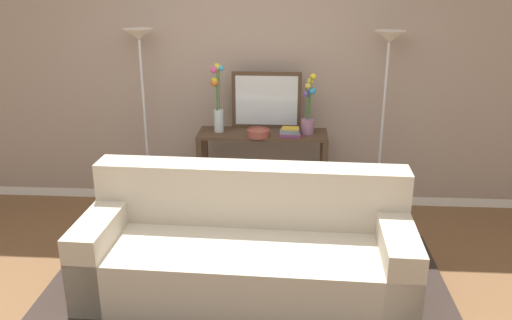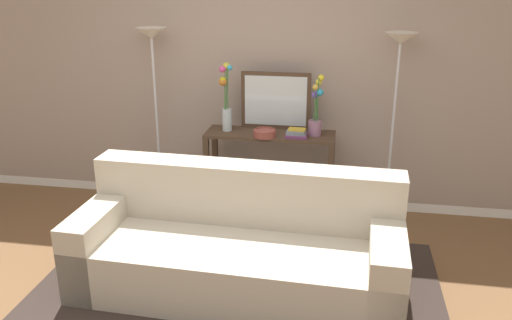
{
  "view_description": "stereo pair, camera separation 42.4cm",
  "coord_description": "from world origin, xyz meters",
  "px_view_note": "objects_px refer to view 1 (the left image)",
  "views": [
    {
      "loc": [
        0.46,
        -2.98,
        2.24
      ],
      "look_at": [
        0.2,
        1.01,
        0.8
      ],
      "focal_mm": 37.04,
      "sensor_mm": 36.0,
      "label": 1
    },
    {
      "loc": [
        0.88,
        -2.93,
        2.24
      ],
      "look_at": [
        0.2,
        1.01,
        0.8
      ],
      "focal_mm": 37.04,
      "sensor_mm": 36.0,
      "label": 2
    }
  ],
  "objects_px": {
    "floor_lamp_left": "(141,71)",
    "book_stack": "(290,132)",
    "book_row_under_console": "(231,209)",
    "floor_lamp_right": "(386,74)",
    "wall_mirror": "(267,100)",
    "vase_tall_flowers": "(217,100)",
    "vase_short_flowers": "(308,113)",
    "couch": "(247,250)",
    "console_table": "(263,160)",
    "fruit_bowl": "(258,133)"
  },
  "relations": [
    {
      "from": "vase_tall_flowers",
      "to": "fruit_bowl",
      "type": "xyz_separation_m",
      "value": [
        0.38,
        -0.13,
        -0.26
      ]
    },
    {
      "from": "vase_tall_flowers",
      "to": "book_stack",
      "type": "relative_size",
      "value": 3.21
    },
    {
      "from": "vase_tall_flowers",
      "to": "book_row_under_console",
      "type": "height_order",
      "value": "vase_tall_flowers"
    },
    {
      "from": "couch",
      "to": "book_stack",
      "type": "xyz_separation_m",
      "value": [
        0.3,
        1.14,
        0.56
      ]
    },
    {
      "from": "vase_short_flowers",
      "to": "book_stack",
      "type": "xyz_separation_m",
      "value": [
        -0.16,
        -0.1,
        -0.16
      ]
    },
    {
      "from": "couch",
      "to": "console_table",
      "type": "height_order",
      "value": "couch"
    },
    {
      "from": "fruit_bowl",
      "to": "book_row_under_console",
      "type": "relative_size",
      "value": 0.58
    },
    {
      "from": "floor_lamp_right",
      "to": "vase_short_flowers",
      "type": "relative_size",
      "value": 3.18
    },
    {
      "from": "book_stack",
      "to": "floor_lamp_right",
      "type": "bearing_deg",
      "value": 12.41
    },
    {
      "from": "vase_short_flowers",
      "to": "fruit_bowl",
      "type": "height_order",
      "value": "vase_short_flowers"
    },
    {
      "from": "console_table",
      "to": "fruit_bowl",
      "type": "distance_m",
      "value": 0.32
    },
    {
      "from": "book_row_under_console",
      "to": "floor_lamp_left",
      "type": "bearing_deg",
      "value": 173.69
    },
    {
      "from": "wall_mirror",
      "to": "vase_short_flowers",
      "type": "distance_m",
      "value": 0.42
    },
    {
      "from": "console_table",
      "to": "floor_lamp_right",
      "type": "height_order",
      "value": "floor_lamp_right"
    },
    {
      "from": "console_table",
      "to": "book_stack",
      "type": "xyz_separation_m",
      "value": [
        0.25,
        -0.1,
        0.3
      ]
    },
    {
      "from": "book_row_under_console",
      "to": "vase_short_flowers",
      "type": "bearing_deg",
      "value": 0.18
    },
    {
      "from": "console_table",
      "to": "vase_short_flowers",
      "type": "relative_size",
      "value": 2.15
    },
    {
      "from": "couch",
      "to": "book_stack",
      "type": "distance_m",
      "value": 1.3
    },
    {
      "from": "couch",
      "to": "vase_short_flowers",
      "type": "bearing_deg",
      "value": 69.66
    },
    {
      "from": "floor_lamp_left",
      "to": "floor_lamp_right",
      "type": "distance_m",
      "value": 2.21
    },
    {
      "from": "couch",
      "to": "floor_lamp_left",
      "type": "bearing_deg",
      "value": 128.96
    },
    {
      "from": "fruit_bowl",
      "to": "book_stack",
      "type": "distance_m",
      "value": 0.28
    },
    {
      "from": "couch",
      "to": "fruit_bowl",
      "type": "distance_m",
      "value": 1.25
    },
    {
      "from": "floor_lamp_right",
      "to": "book_row_under_console",
      "type": "relative_size",
      "value": 5.04
    },
    {
      "from": "fruit_bowl",
      "to": "floor_lamp_left",
      "type": "bearing_deg",
      "value": 169.13
    },
    {
      "from": "console_table",
      "to": "book_stack",
      "type": "relative_size",
      "value": 6.07
    },
    {
      "from": "floor_lamp_right",
      "to": "vase_tall_flowers",
      "type": "distance_m",
      "value": 1.53
    },
    {
      "from": "book_row_under_console",
      "to": "console_table",
      "type": "bearing_deg",
      "value": 0.0
    },
    {
      "from": "wall_mirror",
      "to": "book_row_under_console",
      "type": "distance_m",
      "value": 1.11
    },
    {
      "from": "console_table",
      "to": "book_stack",
      "type": "height_order",
      "value": "book_stack"
    },
    {
      "from": "wall_mirror",
      "to": "book_stack",
      "type": "relative_size",
      "value": 3.31
    },
    {
      "from": "floor_lamp_left",
      "to": "book_stack",
      "type": "bearing_deg",
      "value": -7.75
    },
    {
      "from": "console_table",
      "to": "wall_mirror",
      "type": "xyz_separation_m",
      "value": [
        0.03,
        0.16,
        0.53
      ]
    },
    {
      "from": "couch",
      "to": "vase_tall_flowers",
      "type": "xyz_separation_m",
      "value": [
        -0.37,
        1.25,
        0.82
      ]
    },
    {
      "from": "couch",
      "to": "floor_lamp_right",
      "type": "relative_size",
      "value": 1.35
    },
    {
      "from": "floor_lamp_left",
      "to": "book_stack",
      "type": "height_order",
      "value": "floor_lamp_left"
    },
    {
      "from": "floor_lamp_left",
      "to": "book_row_under_console",
      "type": "xyz_separation_m",
      "value": [
        0.81,
        -0.09,
        -1.33
      ]
    },
    {
      "from": "floor_lamp_right",
      "to": "book_stack",
      "type": "distance_m",
      "value": 1.0
    },
    {
      "from": "vase_tall_flowers",
      "to": "console_table",
      "type": "bearing_deg",
      "value": -1.79
    },
    {
      "from": "vase_short_flowers",
      "to": "fruit_bowl",
      "type": "bearing_deg",
      "value": -164.76
    },
    {
      "from": "couch",
      "to": "console_table",
      "type": "xyz_separation_m",
      "value": [
        0.05,
        1.23,
        0.26
      ]
    },
    {
      "from": "book_row_under_console",
      "to": "floor_lamp_right",
      "type": "bearing_deg",
      "value": 3.66
    },
    {
      "from": "book_row_under_console",
      "to": "fruit_bowl",
      "type": "bearing_deg",
      "value": -23.38
    },
    {
      "from": "vase_short_flowers",
      "to": "book_stack",
      "type": "relative_size",
      "value": 2.82
    },
    {
      "from": "wall_mirror",
      "to": "book_row_under_console",
      "type": "bearing_deg",
      "value": -154.83
    },
    {
      "from": "floor_lamp_left",
      "to": "book_stack",
      "type": "xyz_separation_m",
      "value": [
        1.37,
        -0.19,
        -0.5
      ]
    },
    {
      "from": "couch",
      "to": "floor_lamp_left",
      "type": "relative_size",
      "value": 1.35
    },
    {
      "from": "console_table",
      "to": "vase_tall_flowers",
      "type": "xyz_separation_m",
      "value": [
        -0.41,
        0.01,
        0.56
      ]
    },
    {
      "from": "console_table",
      "to": "floor_lamp_right",
      "type": "xyz_separation_m",
      "value": [
        1.09,
        0.09,
        0.81
      ]
    },
    {
      "from": "vase_short_flowers",
      "to": "book_row_under_console",
      "type": "bearing_deg",
      "value": -179.82
    }
  ]
}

